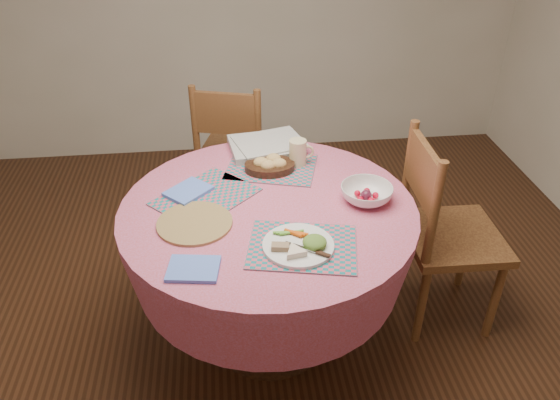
{
  "coord_description": "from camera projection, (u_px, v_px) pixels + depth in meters",
  "views": [
    {
      "loc": [
        -0.16,
        -1.87,
        2.01
      ],
      "look_at": [
        0.05,
        0.0,
        0.78
      ],
      "focal_mm": 35.0,
      "sensor_mm": 36.0,
      "label": 1
    }
  ],
  "objects": [
    {
      "name": "bread_bowl",
      "position": [
        270.0,
        164.0,
        2.49
      ],
      "size": [
        0.23,
        0.23,
        0.08
      ],
      "color": "black",
      "rests_on": "placemat_back"
    },
    {
      "name": "napkin_far",
      "position": [
        188.0,
        191.0,
        2.34
      ],
      "size": [
        0.23,
        0.23,
        0.01
      ],
      "primitive_type": "cube",
      "rotation": [
        0.0,
        0.0,
        0.79
      ],
      "color": "#597EE6",
      "rests_on": "placemat_left"
    },
    {
      "name": "napkin_near",
      "position": [
        193.0,
        269.0,
        1.92
      ],
      "size": [
        0.2,
        0.16,
        0.01
      ],
      "primitive_type": "cube",
      "rotation": [
        0.0,
        0.0,
        -0.15
      ],
      "color": "#597EE6",
      "rests_on": "dining_table"
    },
    {
      "name": "placemat_left",
      "position": [
        206.0,
        197.0,
        2.32
      ],
      "size": [
        0.5,
        0.49,
        0.01
      ],
      "primitive_type": "cube",
      "rotation": [
        0.0,
        0.0,
        0.77
      ],
      "color": "#15737B",
      "rests_on": "dining_table"
    },
    {
      "name": "chair_back",
      "position": [
        234.0,
        151.0,
        3.22
      ],
      "size": [
        0.53,
        0.52,
        0.94
      ],
      "rotation": [
        0.0,
        0.0,
        2.86
      ],
      "color": "brown",
      "rests_on": "ground"
    },
    {
      "name": "chair_right",
      "position": [
        443.0,
        230.0,
        2.53
      ],
      "size": [
        0.44,
        0.46,
        0.98
      ],
      "rotation": [
        0.0,
        0.0,
        1.55
      ],
      "color": "brown",
      "rests_on": "ground"
    },
    {
      "name": "placemat_back",
      "position": [
        271.0,
        167.0,
        2.53
      ],
      "size": [
        0.47,
        0.4,
        0.01
      ],
      "primitive_type": "cube",
      "rotation": [
        0.0,
        0.0,
        -0.27
      ],
      "color": "#15737B",
      "rests_on": "dining_table"
    },
    {
      "name": "ground",
      "position": [
        270.0,
        334.0,
        2.67
      ],
      "size": [
        4.0,
        4.0,
        0.0
      ],
      "primitive_type": "plane",
      "color": "#331C0F",
      "rests_on": "ground"
    },
    {
      "name": "dining_table",
      "position": [
        269.0,
        244.0,
        2.37
      ],
      "size": [
        1.24,
        1.24,
        0.75
      ],
      "color": "#CC5F8D",
      "rests_on": "ground"
    },
    {
      "name": "latte_mug",
      "position": [
        298.0,
        152.0,
        2.52
      ],
      "size": [
        0.12,
        0.08,
        0.12
      ],
      "color": "beige",
      "rests_on": "placemat_back"
    },
    {
      "name": "fruit_bowl",
      "position": [
        366.0,
        194.0,
        2.28
      ],
      "size": [
        0.25,
        0.25,
        0.07
      ],
      "rotation": [
        0.0,
        0.0,
        -0.15
      ],
      "color": "white",
      "rests_on": "dining_table"
    },
    {
      "name": "placemat_front",
      "position": [
        302.0,
        247.0,
        2.03
      ],
      "size": [
        0.45,
        0.38,
        0.01
      ],
      "primitive_type": "cube",
      "rotation": [
        0.0,
        0.0,
        -0.21
      ],
      "color": "#15737B",
      "rests_on": "dining_table"
    },
    {
      "name": "wicker_trivet",
      "position": [
        195.0,
        223.0,
        2.15
      ],
      "size": [
        0.3,
        0.3,
        0.01
      ],
      "primitive_type": "cylinder",
      "color": "olive",
      "rests_on": "dining_table"
    },
    {
      "name": "dinner_plate",
      "position": [
        300.0,
        244.0,
        2.01
      ],
      "size": [
        0.27,
        0.27,
        0.05
      ],
      "rotation": [
        0.0,
        0.0,
        -0.16
      ],
      "color": "white",
      "rests_on": "placemat_front"
    },
    {
      "name": "newspaper_stack",
      "position": [
        266.0,
        145.0,
        2.66
      ],
      "size": [
        0.39,
        0.33,
        0.04
      ],
      "rotation": [
        0.0,
        0.0,
        0.12
      ],
      "color": "silver",
      "rests_on": "dining_table"
    }
  ]
}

